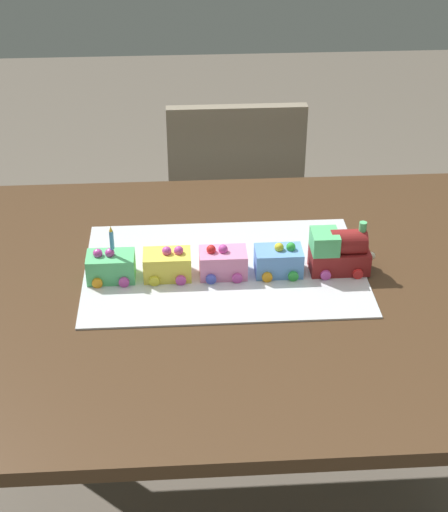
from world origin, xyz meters
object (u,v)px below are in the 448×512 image
(dining_table, at_px, (228,325))
(birthday_candle, at_px, (112,238))
(cake_locomotive, at_px, (339,251))
(cake_car_gondola_lemon, at_px, (168,265))
(cake_car_tanker_mint_green, at_px, (111,266))
(chair, at_px, (233,209))
(cake_car_hopper_sky_blue, at_px, (279,261))
(cake_car_flatbed_bubblegum, at_px, (223,263))

(dining_table, relative_size, birthday_candle, 26.19)
(cake_locomotive, bearing_deg, dining_table, 8.26)
(cake_car_gondola_lemon, distance_m, cake_car_tanker_mint_green, 0.12)
(chair, bearing_deg, cake_car_hopper_sky_blue, 92.54)
(chair, relative_size, cake_locomotive, 6.14)
(cake_car_flatbed_bubblegum, bearing_deg, dining_table, 105.99)
(birthday_candle, bearing_deg, chair, -111.35)
(cake_locomotive, xyz_separation_m, cake_car_gondola_lemon, (0.36, -0.00, -0.02))
(chair, distance_m, cake_car_flatbed_bubblegum, 0.86)
(cake_car_hopper_sky_blue, xyz_separation_m, cake_car_gondola_lemon, (0.24, 0.00, 0.00))
(cake_car_flatbed_bubblegum, height_order, birthday_candle, birthday_candle)
(birthday_candle, bearing_deg, cake_car_hopper_sky_blue, -180.00)
(cake_locomotive, height_order, cake_car_hopper_sky_blue, cake_locomotive)
(chair, xyz_separation_m, birthday_candle, (0.31, 0.80, 0.37))
(dining_table, bearing_deg, cake_car_gondola_lemon, -15.21)
(dining_table, relative_size, cake_locomotive, 10.00)
(cake_locomotive, relative_size, cake_car_tanker_mint_green, 1.40)
(cake_car_tanker_mint_green, height_order, birthday_candle, birthday_candle)
(cake_car_gondola_lemon, distance_m, birthday_candle, 0.13)
(cake_car_flatbed_bubblegum, distance_m, cake_car_tanker_mint_green, 0.24)
(chair, xyz_separation_m, cake_car_tanker_mint_green, (0.32, 0.80, 0.30))
(chair, relative_size, cake_car_tanker_mint_green, 8.60)
(cake_car_flatbed_bubblegum, bearing_deg, cake_car_tanker_mint_green, 0.00)
(cake_car_flatbed_bubblegum, distance_m, birthday_candle, 0.24)
(dining_table, distance_m, cake_car_tanker_mint_green, 0.28)
(birthday_candle, bearing_deg, dining_table, 171.79)
(cake_car_gondola_lemon, xyz_separation_m, birthday_candle, (0.11, 0.00, 0.07))
(cake_car_flatbed_bubblegum, height_order, cake_car_gondola_lemon, same)
(cake_car_flatbed_bubblegum, relative_size, cake_car_tanker_mint_green, 1.00)
(cake_car_hopper_sky_blue, distance_m, cake_car_flatbed_bubblegum, 0.12)
(cake_locomotive, distance_m, cake_car_flatbed_bubblegum, 0.25)
(chair, bearing_deg, dining_table, 84.94)
(cake_car_flatbed_bubblegum, bearing_deg, chair, -95.92)
(cake_locomotive, xyz_separation_m, cake_car_hopper_sky_blue, (0.13, -0.00, -0.02))
(chair, distance_m, birthday_candle, 0.93)
(cake_car_tanker_mint_green, xyz_separation_m, birthday_candle, (-0.01, 0.00, 0.07))
(cake_car_gondola_lemon, relative_size, birthday_candle, 1.87)
(dining_table, bearing_deg, cake_locomotive, -171.74)
(cake_car_flatbed_bubblegum, xyz_separation_m, birthday_candle, (0.23, 0.00, 0.07))
(chair, xyz_separation_m, cake_car_gondola_lemon, (0.20, 0.80, 0.30))
(cake_car_tanker_mint_green, bearing_deg, cake_car_flatbed_bubblegum, 180.00)
(cake_car_hopper_sky_blue, distance_m, cake_car_tanker_mint_green, 0.36)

